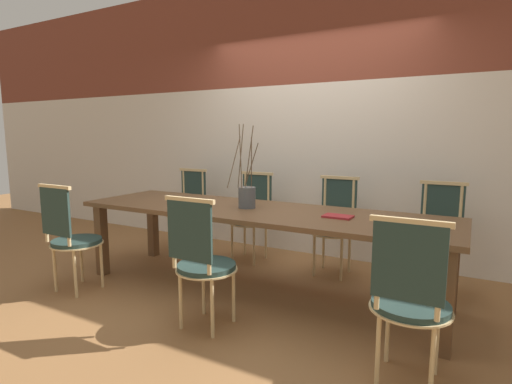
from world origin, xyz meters
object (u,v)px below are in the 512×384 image
(chair_far_center, at_px, (334,223))
(dining_table, at_px, (256,218))
(vase_centerpiece, at_px, (247,196))
(book_stack, at_px, (338,216))
(chair_near_center, at_px, (410,297))

(chair_far_center, bearing_deg, dining_table, 60.07)
(chair_far_center, distance_m, vase_centerpiece, 1.01)
(dining_table, height_order, chair_far_center, chair_far_center)
(book_stack, bearing_deg, vase_centerpiece, 179.17)
(chair_far_center, height_order, book_stack, chair_far_center)
(dining_table, bearing_deg, chair_near_center, -29.86)
(dining_table, relative_size, book_stack, 14.64)
(chair_near_center, distance_m, chair_far_center, 1.83)
(chair_far_center, xyz_separation_m, book_stack, (0.27, -0.79, 0.24))
(vase_centerpiece, xyz_separation_m, book_stack, (0.83, -0.01, -0.10))
(dining_table, bearing_deg, vase_centerpiece, 170.79)
(dining_table, height_order, book_stack, book_stack)
(chair_near_center, relative_size, book_stack, 4.30)
(vase_centerpiece, bearing_deg, book_stack, -0.83)
(chair_near_center, xyz_separation_m, vase_centerpiece, (-1.48, 0.81, 0.33))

